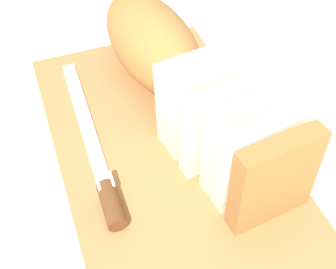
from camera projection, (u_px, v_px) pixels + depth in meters
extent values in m
plane|color=silver|center=(168.00, 163.00, 0.52)|extent=(3.00, 3.00, 0.00)
cube|color=#9E6B3D|center=(168.00, 158.00, 0.52)|extent=(0.44, 0.26, 0.02)
ellipsoid|color=#996633|center=(152.00, 44.00, 0.56)|extent=(0.20, 0.11, 0.10)
cube|color=beige|center=(195.00, 95.00, 0.50)|extent=(0.04, 0.09, 0.10)
cube|color=beige|center=(208.00, 110.00, 0.48)|extent=(0.03, 0.09, 0.10)
cube|color=beige|center=(222.00, 127.00, 0.46)|extent=(0.03, 0.09, 0.10)
cube|color=beige|center=(243.00, 141.00, 0.45)|extent=(0.04, 0.09, 0.10)
cube|color=beige|center=(259.00, 160.00, 0.43)|extent=(0.03, 0.09, 0.10)
cube|color=#996633|center=(275.00, 180.00, 0.42)|extent=(0.03, 0.09, 0.10)
cube|color=silver|center=(85.00, 120.00, 0.54)|extent=(0.22, 0.03, 0.00)
cylinder|color=#593319|center=(112.00, 205.00, 0.45)|extent=(0.05, 0.02, 0.02)
cube|color=silver|center=(106.00, 185.00, 0.47)|extent=(0.02, 0.02, 0.02)
sphere|color=#A8753D|center=(192.00, 138.00, 0.52)|extent=(0.00, 0.00, 0.00)
sphere|color=#A8753D|center=(184.00, 142.00, 0.51)|extent=(0.01, 0.01, 0.01)
sphere|color=#A8753D|center=(201.00, 117.00, 0.54)|extent=(0.00, 0.00, 0.00)
sphere|color=#A8753D|center=(156.00, 132.00, 0.53)|extent=(0.00, 0.00, 0.00)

